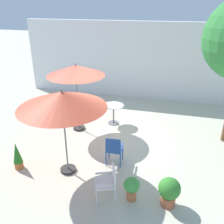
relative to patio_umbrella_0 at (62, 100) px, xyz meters
name	(u,v)px	position (x,y,z in m)	size (l,w,h in m)	color
ground_plane	(109,140)	(0.67, 1.93, -2.15)	(60.00, 60.00, 0.00)	beige
villa_facade	(134,61)	(0.67, 6.40, -0.35)	(10.78, 0.30, 3.60)	white
patio_umbrella_0	(62,100)	(0.00, 0.00, 0.00)	(2.28, 2.28, 2.44)	#2D2D2D
patio_umbrella_1	(76,71)	(-0.64, 2.44, 0.07)	(2.01, 2.01, 2.49)	#2D2D2D
cafe_table_0	(114,111)	(0.50, 3.22, -1.61)	(0.78, 0.78, 0.78)	white
patio_chair_0	(114,148)	(1.18, 0.65, -1.62)	(0.48, 0.46, 0.91)	#2751A2
patio_chair_1	(108,181)	(1.39, -0.73, -1.63)	(0.62, 0.62, 0.89)	silver
potted_plant_0	(17,156)	(-1.42, -0.24, -1.73)	(0.26, 0.26, 0.83)	#BE6431
potted_plant_1	(169,191)	(2.81, -0.59, -1.73)	(0.52, 0.52, 0.75)	#B15B39
potted_plant_3	(132,187)	(1.94, -0.63, -1.79)	(0.39, 0.39, 0.63)	#C1693D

